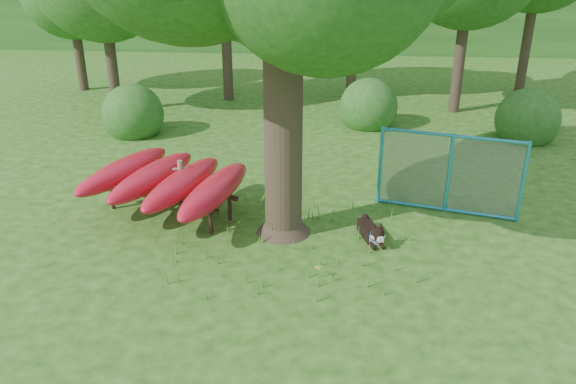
{
  "coord_description": "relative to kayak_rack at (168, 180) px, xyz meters",
  "views": [
    {
      "loc": [
        1.06,
        -8.21,
        5.07
      ],
      "look_at": [
        0.2,
        1.2,
        1.0
      ],
      "focal_mm": 35.0,
      "sensor_mm": 36.0,
      "label": 1
    }
  ],
  "objects": [
    {
      "name": "wooden_post",
      "position": [
        0.26,
        0.1,
        -0.16
      ],
      "size": [
        0.32,
        0.17,
        1.16
      ],
      "rotation": [
        0.0,
        0.0,
        0.36
      ],
      "color": "#726955",
      "rests_on": "ground"
    },
    {
      "name": "shrub_left",
      "position": [
        -2.65,
        5.37,
        -0.77
      ],
      "size": [
        1.8,
        1.8,
        1.8
      ],
      "primitive_type": "sphere",
      "color": "#22571C",
      "rests_on": "ground"
    },
    {
      "name": "wildflower_clump",
      "position": [
        3.18,
        -2.21,
        -0.59
      ],
      "size": [
        0.11,
        0.1,
        0.23
      ],
      "rotation": [
        0.0,
        0.0,
        -0.1
      ],
      "color": "#47902F",
      "rests_on": "ground"
    },
    {
      "name": "fence_section",
      "position": [
        5.73,
        0.66,
        0.08
      ],
      "size": [
        2.84,
        0.82,
        2.84
      ],
      "rotation": [
        0.0,
        0.0,
        -0.26
      ],
      "color": "#2897BD",
      "rests_on": "ground"
    },
    {
      "name": "husky_dog",
      "position": [
        4.14,
        -0.78,
        -0.6
      ],
      "size": [
        0.51,
        1.09,
        0.49
      ],
      "rotation": [
        0.0,
        0.0,
        0.29
      ],
      "color": "black",
      "rests_on": "ground"
    },
    {
      "name": "ground",
      "position": [
        2.35,
        -2.13,
        -0.77
      ],
      "size": [
        80.0,
        80.0,
        0.0
      ],
      "primitive_type": "plane",
      "color": "#215110",
      "rests_on": "ground"
    },
    {
      "name": "shrub_right",
      "position": [
        8.85,
        5.87,
        -0.77
      ],
      "size": [
        1.8,
        1.8,
        1.8
      ],
      "primitive_type": "sphere",
      "color": "#22571C",
      "rests_on": "ground"
    },
    {
      "name": "kayak_rack",
      "position": [
        0.0,
        0.0,
        0.0
      ],
      "size": [
        3.57,
        3.86,
        1.01
      ],
      "rotation": [
        0.0,
        0.0,
        -0.39
      ],
      "color": "black",
      "rests_on": "ground"
    },
    {
      "name": "shrub_mid",
      "position": [
        4.35,
        6.87,
        -0.77
      ],
      "size": [
        1.8,
        1.8,
        1.8
      ],
      "primitive_type": "sphere",
      "color": "#22571C",
      "rests_on": "ground"
    }
  ]
}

